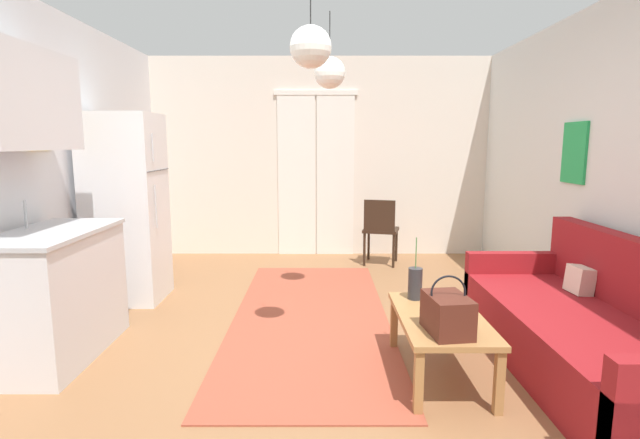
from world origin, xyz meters
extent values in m
cube|color=#8E603D|center=(0.00, 0.00, -0.05)|extent=(5.07, 7.32, 0.10)
cube|color=silver|center=(0.00, 3.41, 1.32)|extent=(4.67, 0.10, 2.63)
cube|color=white|center=(-0.32, 3.35, 1.07)|extent=(0.50, 0.02, 2.14)
cube|color=white|center=(0.21, 3.35, 1.07)|extent=(0.50, 0.02, 2.14)
cube|color=white|center=(-0.06, 3.34, 2.17)|extent=(1.10, 0.03, 0.06)
cube|color=green|center=(2.22, 1.10, 1.43)|extent=(0.02, 0.38, 0.53)
cube|color=yellow|center=(-2.22, 0.71, 1.65)|extent=(0.02, 0.32, 0.40)
cube|color=#9E4733|center=(-0.08, 0.89, 0.01)|extent=(1.33, 3.30, 0.01)
cube|color=maroon|center=(1.72, -0.13, 0.20)|extent=(0.89, 2.18, 0.40)
cube|color=maroon|center=(2.09, -0.13, 0.44)|extent=(0.15, 2.18, 0.88)
cube|color=maroon|center=(1.72, 0.91, 0.29)|extent=(0.89, 0.11, 0.58)
cube|color=beige|center=(1.94, 0.34, 0.50)|extent=(0.15, 0.21, 0.21)
cube|color=#A87542|center=(0.78, -0.18, 0.40)|extent=(0.53, 0.98, 0.04)
cube|color=#A87542|center=(0.55, -0.63, 0.19)|extent=(0.05, 0.05, 0.38)
cube|color=#A87542|center=(1.00, -0.63, 0.19)|extent=(0.05, 0.05, 0.38)
cube|color=#A87542|center=(0.55, 0.27, 0.19)|extent=(0.05, 0.05, 0.38)
cube|color=#A87542|center=(1.00, 0.27, 0.19)|extent=(0.05, 0.05, 0.38)
cylinder|color=#2D2D33|center=(0.67, 0.15, 0.53)|extent=(0.10, 0.10, 0.22)
cylinder|color=#477F42|center=(0.67, 0.15, 0.75)|extent=(0.01, 0.01, 0.22)
cube|color=#512319|center=(0.74, -0.47, 0.53)|extent=(0.26, 0.35, 0.22)
torus|color=black|center=(0.74, -0.47, 0.66)|extent=(0.21, 0.01, 0.21)
cube|color=white|center=(-1.85, 1.41, 0.89)|extent=(0.64, 0.62, 1.79)
cube|color=#4C4C51|center=(-1.53, 1.41, 1.26)|extent=(0.01, 0.59, 0.01)
cylinder|color=#B7BABF|center=(-1.51, 1.25, 1.47)|extent=(0.02, 0.02, 0.25)
cylinder|color=#B7BABF|center=(-1.51, 1.25, 0.94)|extent=(0.02, 0.02, 0.39)
cube|color=silver|center=(-1.87, 0.13, 0.44)|extent=(0.55, 1.10, 0.88)
cube|color=#B7BABF|center=(-1.87, 0.13, 0.90)|extent=(0.58, 1.13, 0.03)
cube|color=#999BA0|center=(-1.87, 0.22, 0.85)|extent=(0.36, 0.40, 0.10)
cylinder|color=#B7BABF|center=(-2.08, 0.22, 1.01)|extent=(0.02, 0.02, 0.20)
cube|color=silver|center=(-1.98, 0.13, 1.80)|extent=(0.32, 0.99, 0.67)
cylinder|color=black|center=(0.98, 2.93, 0.21)|extent=(0.03, 0.03, 0.42)
cylinder|color=black|center=(0.64, 3.02, 0.21)|extent=(0.03, 0.03, 0.42)
cylinder|color=black|center=(0.90, 2.60, 0.21)|extent=(0.03, 0.03, 0.42)
cylinder|color=black|center=(0.55, 2.69, 0.21)|extent=(0.03, 0.03, 0.42)
cube|color=black|center=(0.77, 2.81, 0.43)|extent=(0.51, 0.49, 0.04)
cube|color=black|center=(0.72, 2.64, 0.64)|extent=(0.37, 0.12, 0.39)
sphere|color=white|center=(-0.06, 0.04, 2.11)|extent=(0.27, 0.27, 0.27)
cylinder|color=black|center=(0.09, 1.22, 2.45)|extent=(0.01, 0.01, 0.38)
sphere|color=white|center=(0.09, 1.22, 2.12)|extent=(0.28, 0.28, 0.28)
camera|label=1|loc=(0.00, -3.14, 1.51)|focal=27.01mm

